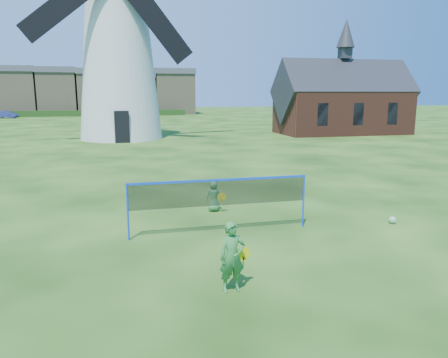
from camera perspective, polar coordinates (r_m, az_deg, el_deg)
name	(u,v)px	position (r m, az deg, el deg)	size (l,w,h in m)	color
ground	(221,236)	(11.88, -0.37, -7.62)	(220.00, 220.00, 0.00)	black
windmill	(118,52)	(38.13, -13.86, 16.06)	(14.30, 6.85, 20.38)	silver
chapel	(342,102)	(43.41, 15.44, 9.79)	(12.58, 6.10, 10.64)	brown
badminton_net	(220,193)	(11.85, -0.56, -1.93)	(5.05, 0.05, 1.55)	blue
player_girl	(232,257)	(8.54, 1.10, -10.32)	(0.68, 0.37, 1.41)	#317C37
player_boy	(214,196)	(14.22, -1.36, -2.29)	(0.62, 0.41, 1.02)	#438A43
play_ball	(393,220)	(13.93, 21.46, -5.09)	(0.22, 0.22, 0.22)	green
terraced_houses	(14,92)	(84.76, -26.08, 10.32)	(63.61, 8.40, 8.38)	#978965
car_right	(6,115)	(75.85, -26.92, 7.63)	(1.19, 3.42, 1.13)	navy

